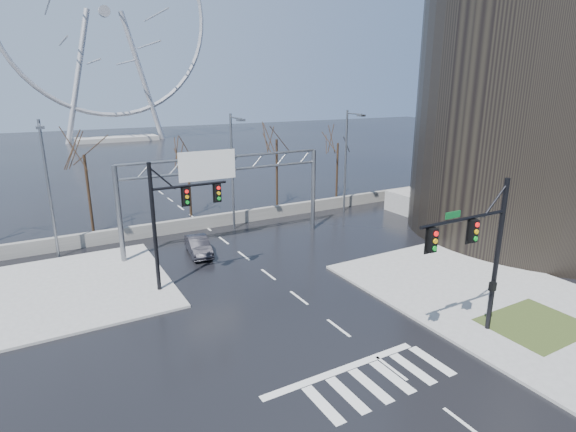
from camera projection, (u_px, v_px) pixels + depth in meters
ground at (339, 328)px, 23.38m from camera, size 260.00×260.00×0.00m
sidewalk_right_ext at (444, 275)px, 29.78m from camera, size 12.00×10.00×0.15m
sidewalk_far at (83, 286)px, 28.16m from camera, size 10.00×12.00×0.15m
grass_strip at (535, 324)px, 23.43m from camera, size 5.00×4.00×0.02m
tower_podium at (534, 206)px, 43.57m from camera, size 22.00×18.00×2.00m
barrier_wall at (207, 222)px, 39.94m from camera, size 52.00×0.50×1.10m
signal_mast_near at (481, 246)px, 21.10m from camera, size 5.52×0.41×8.00m
signal_mast_far at (173, 213)px, 26.75m from camera, size 4.72×0.41×8.00m
sign_gantry at (222, 181)px, 34.27m from camera, size 16.36×0.40×7.60m
streetlight_left at (47, 180)px, 31.23m from camera, size 0.50×2.55×10.00m
streetlight_mid at (234, 163)px, 37.88m from camera, size 0.50×2.55×10.00m
streetlight_right at (348, 154)px, 43.58m from camera, size 0.50×2.55×10.00m
tree_left at (85, 164)px, 37.09m from camera, size 3.75×3.75×7.50m
tree_center at (188, 163)px, 42.43m from camera, size 3.25×3.25×6.50m
tree_right at (277, 147)px, 45.58m from camera, size 3.90×3.90×7.80m
tree_far_right at (338, 149)px, 50.02m from camera, size 3.40×3.40×6.80m
ferris_wheel at (105, 21)px, 97.94m from camera, size 45.00×6.00×50.91m
car at (198, 246)px, 33.53m from camera, size 1.91×4.27×1.36m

